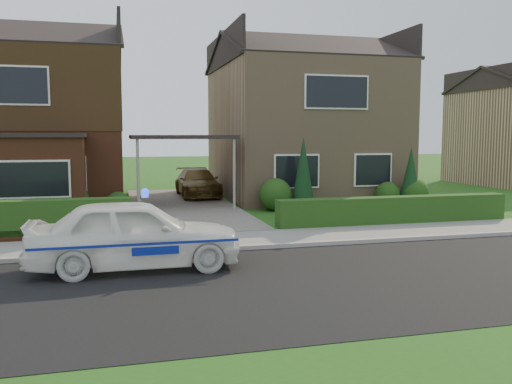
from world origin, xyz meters
name	(u,v)px	position (x,y,z in m)	size (l,w,h in m)	color
ground	(256,286)	(0.00, 0.00, 0.00)	(120.00, 120.00, 0.00)	#204B14
road	(256,286)	(0.00, 0.00, 0.00)	(60.00, 6.00, 0.02)	black
kerb	(224,249)	(0.00, 3.05, 0.06)	(60.00, 0.16, 0.12)	#9E9993
sidewalk	(216,241)	(0.00, 4.10, 0.05)	(60.00, 2.00, 0.10)	slate
driveway	(183,206)	(0.00, 11.00, 0.06)	(3.80, 12.00, 0.12)	#666059
house_left	(27,109)	(-5.78, 13.90, 3.81)	(7.50, 9.53, 7.25)	brown
house_right	(301,115)	(5.80, 13.99, 3.66)	(7.50, 8.06, 7.25)	#9E7E61
carport_link	(182,138)	(0.00, 10.95, 2.66)	(3.80, 3.00, 2.77)	black
hedge_right	(394,226)	(5.80, 5.35, 0.00)	(7.50, 0.55, 0.80)	#1A3711
shrub_left_mid	(68,199)	(-4.00, 9.30, 0.66)	(1.32, 1.32, 1.32)	#1A3711
shrub_left_near	(118,204)	(-2.40, 9.60, 0.42)	(0.84, 0.84, 0.84)	#1A3711
shrub_right_near	(275,195)	(3.20, 9.40, 0.60)	(1.20, 1.20, 1.20)	#1A3711
shrub_right_mid	(388,194)	(7.80, 9.50, 0.48)	(0.96, 0.96, 0.96)	#1A3711
shrub_right_far	(415,193)	(8.80, 9.20, 0.54)	(1.08, 1.08, 1.08)	#1A3711
conifer_a	(303,175)	(4.20, 9.20, 1.30)	(0.90, 0.90, 2.60)	black
conifer_b	(411,178)	(8.60, 9.20, 1.10)	(0.90, 0.90, 2.20)	black
police_car	(135,234)	(-2.10, 1.82, 0.74)	(3.98, 4.34, 1.64)	white
driveway_car	(198,183)	(1.00, 13.87, 0.71)	(1.65, 4.06, 1.18)	brown
potted_plant_c	(105,217)	(-2.79, 6.62, 0.43)	(0.48, 0.48, 0.86)	gray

